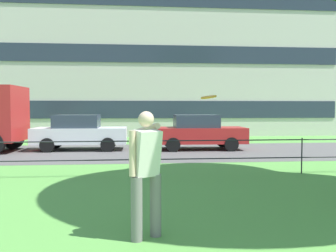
{
  "coord_description": "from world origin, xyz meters",
  "views": [
    {
      "loc": [
        1.86,
        1.51,
        1.83
      ],
      "look_at": [
        2.55,
        8.84,
        1.47
      ],
      "focal_mm": 38.64,
      "sensor_mm": 36.0,
      "label": 1
    }
  ],
  "objects": [
    {
      "name": "frisbee",
      "position": [
        3.13,
        7.57,
        2.02
      ],
      "size": [
        0.37,
        0.37,
        0.07
      ],
      "color": "orange"
    },
    {
      "name": "park_fence",
      "position": [
        -0.0,
        11.18,
        0.67
      ],
      "size": [
        30.57,
        0.04,
        1.0
      ],
      "color": "#232328",
      "rests_on": "ground"
    },
    {
      "name": "person_thrower",
      "position": [
        2.02,
        6.52,
        0.97
      ],
      "size": [
        0.47,
        0.88,
        1.79
      ],
      "color": "slate",
      "rests_on": "ground"
    },
    {
      "name": "apartment_building_background",
      "position": [
        2.64,
        32.2,
        8.92
      ],
      "size": [
        29.92,
        16.01,
        17.83
      ],
      "color": "beige",
      "rests_on": "ground"
    },
    {
      "name": "street_strip",
      "position": [
        0.0,
        16.54,
        0.0
      ],
      "size": [
        80.0,
        6.33,
        0.01
      ],
      "primitive_type": "cube",
      "color": "#565454",
      "rests_on": "ground"
    },
    {
      "name": "car_white_far_right",
      "position": [
        -0.51,
        17.57,
        0.78
      ],
      "size": [
        4.02,
        1.85,
        1.54
      ],
      "color": "silver",
      "rests_on": "ground"
    },
    {
      "name": "car_red_left",
      "position": [
        4.7,
        17.26,
        0.78
      ],
      "size": [
        4.03,
        1.87,
        1.54
      ],
      "color": "red",
      "rests_on": "ground"
    }
  ]
}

